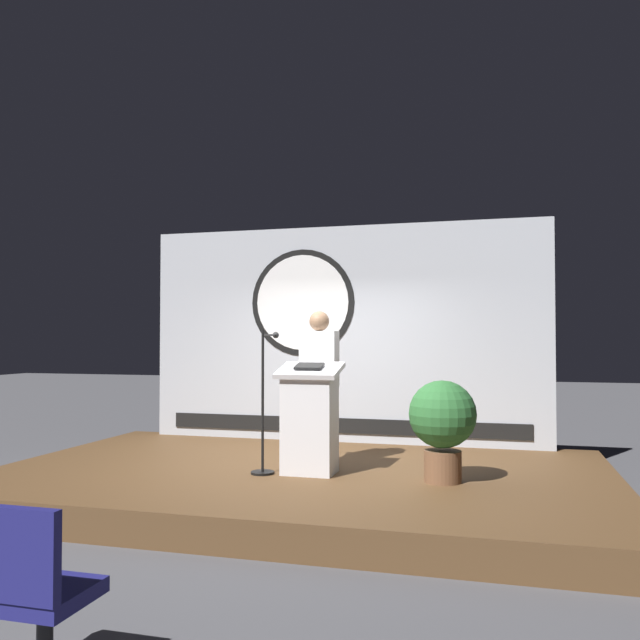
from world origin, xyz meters
TOP-DOWN VIEW (x-y plane):
  - ground_plane at (0.00, 0.00)m, footprint 40.00×40.00m
  - stage_platform at (0.00, 0.00)m, footprint 6.40×4.00m
  - banner_display at (-0.02, 1.85)m, footprint 5.40×0.12m
  - podium at (0.15, -0.23)m, footprint 0.64×0.50m
  - speaker_person at (0.12, 0.25)m, footprint 0.40×0.26m
  - microphone_stand at (-0.31, -0.33)m, footprint 0.24×0.56m
  - potted_plant at (1.49, -0.28)m, footprint 0.65×0.65m
  - audience_chair_left at (-0.16, -3.96)m, footprint 0.44×0.45m

SIDE VIEW (x-z plane):
  - ground_plane at x=0.00m, z-range 0.00..0.00m
  - stage_platform at x=0.00m, z-range 0.00..0.30m
  - audience_chair_left at x=-0.16m, z-range 0.05..0.94m
  - microphone_stand at x=-0.31m, z-range 0.08..1.55m
  - podium at x=0.15m, z-range 0.28..1.42m
  - potted_plant at x=1.49m, z-range 0.40..1.38m
  - speaker_person at x=0.12m, z-range 0.32..2.00m
  - banner_display at x=-0.02m, z-range 0.30..3.19m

